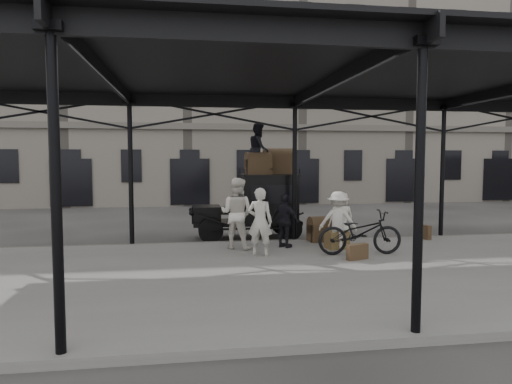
# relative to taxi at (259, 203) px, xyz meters

# --- Properties ---
(ground) EXTENTS (120.00, 120.00, 0.00)m
(ground) POSITION_rel_taxi_xyz_m (0.93, -3.25, -1.20)
(ground) COLOR #383533
(ground) RESTS_ON ground
(platform) EXTENTS (28.00, 8.00, 0.15)m
(platform) POSITION_rel_taxi_xyz_m (0.93, -5.25, -1.13)
(platform) COLOR slate
(platform) RESTS_ON ground
(canopy) EXTENTS (22.50, 9.00, 4.74)m
(canopy) POSITION_rel_taxi_xyz_m (0.93, -4.97, 3.39)
(canopy) COLOR black
(canopy) RESTS_ON ground
(building_frontage) EXTENTS (64.00, 8.00, 14.00)m
(building_frontage) POSITION_rel_taxi_xyz_m (0.93, 14.75, 5.80)
(building_frontage) COLOR slate
(building_frontage) RESTS_ON ground
(taxi) EXTENTS (3.65, 1.55, 2.18)m
(taxi) POSITION_rel_taxi_xyz_m (0.00, 0.00, 0.00)
(taxi) COLOR black
(taxi) RESTS_ON ground
(porter_left) EXTENTS (0.76, 0.63, 1.80)m
(porter_left) POSITION_rel_taxi_xyz_m (-0.52, -3.43, -0.15)
(porter_left) COLOR beige
(porter_left) RESTS_ON platform
(porter_midleft) EXTENTS (1.23, 1.14, 2.02)m
(porter_midleft) POSITION_rel_taxi_xyz_m (-1.03, -2.42, -0.05)
(porter_midleft) COLOR silver
(porter_midleft) RESTS_ON platform
(porter_centre) EXTENTS (0.77, 0.50, 1.56)m
(porter_centre) POSITION_rel_taxi_xyz_m (2.16, -2.14, -0.27)
(porter_centre) COLOR silver
(porter_centre) RESTS_ON platform
(porter_official) EXTENTS (0.89, 0.93, 1.56)m
(porter_official) POSITION_rel_taxi_xyz_m (0.36, -2.49, -0.28)
(porter_official) COLOR black
(porter_official) RESTS_ON platform
(porter_right) EXTENTS (1.21, 0.95, 1.64)m
(porter_right) POSITION_rel_taxi_xyz_m (1.77, -2.99, -0.23)
(porter_right) COLOR silver
(porter_right) RESTS_ON platform
(bicycle) EXTENTS (2.30, 0.92, 1.18)m
(bicycle) POSITION_rel_taxi_xyz_m (2.13, -3.73, -0.46)
(bicycle) COLOR black
(bicycle) RESTS_ON platform
(porter_roof) EXTENTS (0.80, 0.94, 1.71)m
(porter_roof) POSITION_rel_taxi_xyz_m (-0.03, -0.10, 1.83)
(porter_roof) COLOR black
(porter_roof) RESTS_ON taxi
(steamer_trunk_roof_near) EXTENTS (0.90, 0.62, 0.61)m
(steamer_trunk_roof_near) POSITION_rel_taxi_xyz_m (-0.08, -0.25, 1.28)
(steamer_trunk_roof_near) COLOR #4C3523
(steamer_trunk_roof_near) RESTS_ON taxi
(steamer_trunk_roof_far) EXTENTS (1.02, 0.65, 0.73)m
(steamer_trunk_roof_far) POSITION_rel_taxi_xyz_m (0.67, 0.20, 1.34)
(steamer_trunk_roof_far) COLOR #4C3523
(steamer_trunk_roof_far) RESTS_ON taxi
(steamer_trunk_platform) EXTENTS (0.95, 0.67, 0.65)m
(steamer_trunk_platform) POSITION_rel_taxi_xyz_m (1.74, -1.65, -0.73)
(steamer_trunk_platform) COLOR #4C3523
(steamer_trunk_platform) RESTS_ON platform
(wicker_hamper) EXTENTS (0.67, 0.55, 0.50)m
(wicker_hamper) POSITION_rel_taxi_xyz_m (1.79, -2.85, -0.80)
(wicker_hamper) COLOR olive
(wicker_hamper) RESTS_ON platform
(suitcase_upright) EXTENTS (0.28, 0.62, 0.45)m
(suitcase_upright) POSITION_rel_taxi_xyz_m (5.04, -1.72, -0.83)
(suitcase_upright) COLOR #4C3523
(suitcase_upright) RESTS_ON platform
(suitcase_flat) EXTENTS (0.62, 0.33, 0.40)m
(suitcase_flat) POSITION_rel_taxi_xyz_m (1.84, -4.32, -0.85)
(suitcase_flat) COLOR #4C3523
(suitcase_flat) RESTS_ON platform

